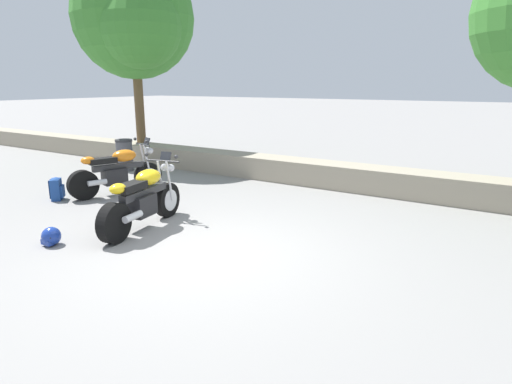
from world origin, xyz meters
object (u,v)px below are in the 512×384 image
object	(u,v)px
rider_helmet	(51,237)
trash_bin	(125,155)
motorcycle_yellow_centre	(143,200)
motorcycle_orange_near_left	(118,172)
leafy_tree_far_left	(135,20)
rider_backpack	(57,188)

from	to	relation	value
rider_helmet	trash_bin	distance (m)	5.77
motorcycle_yellow_centre	trash_bin	distance (m)	5.24
rider_helmet	trash_bin	world-z (taller)	trash_bin
motorcycle_yellow_centre	motorcycle_orange_near_left	bearing A→B (deg)	148.82
motorcycle_yellow_centre	leafy_tree_far_left	distance (m)	7.62
motorcycle_orange_near_left	trash_bin	world-z (taller)	motorcycle_orange_near_left
motorcycle_orange_near_left	motorcycle_yellow_centre	distance (m)	2.54
rider_backpack	leafy_tree_far_left	distance (m)	6.12
motorcycle_orange_near_left	leafy_tree_far_left	size ratio (longest dim) A/B	0.37
trash_bin	rider_helmet	bearing A→B (deg)	-51.92
rider_backpack	rider_helmet	bearing A→B (deg)	-35.35
rider_helmet	leafy_tree_far_left	world-z (taller)	leafy_tree_far_left
motorcycle_yellow_centre	leafy_tree_far_left	world-z (taller)	leafy_tree_far_left
motorcycle_yellow_centre	rider_backpack	distance (m)	2.90
rider_backpack	trash_bin	distance (m)	3.18
motorcycle_orange_near_left	rider_helmet	bearing A→B (deg)	-58.87
rider_helmet	rider_backpack	bearing A→B (deg)	144.65
motorcycle_orange_near_left	rider_backpack	world-z (taller)	motorcycle_orange_near_left
motorcycle_yellow_centre	rider_helmet	bearing A→B (deg)	-113.69
motorcycle_yellow_centre	trash_bin	xyz separation A→B (m)	(-4.13, 3.22, -0.05)
motorcycle_orange_near_left	rider_backpack	distance (m)	1.25
rider_backpack	leafy_tree_far_left	size ratio (longest dim) A/B	0.09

